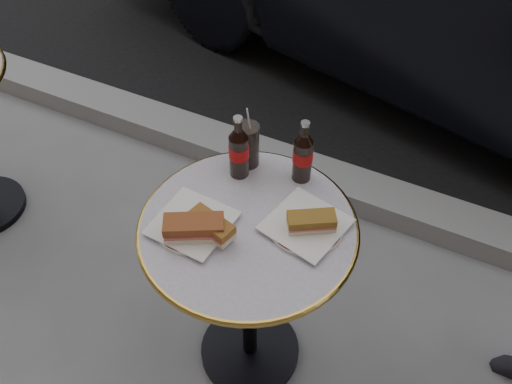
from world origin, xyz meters
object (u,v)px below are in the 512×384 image
at_px(plate_right, 306,226).
at_px(cola_bottle_right, 303,151).
at_px(plate_left, 192,224).
at_px(cola_bottle_left, 239,147).
at_px(cola_glass, 248,145).
at_px(bistro_table, 249,298).

relative_size(plate_right, cola_bottle_right, 0.98).
xyz_separation_m(plate_left, cola_bottle_left, (0.02, 0.24, 0.10)).
xyz_separation_m(plate_left, cola_bottle_right, (0.20, 0.31, 0.10)).
bearing_deg(plate_left, cola_glass, 85.27).
bearing_deg(bistro_table, cola_bottle_left, 123.93).
bearing_deg(bistro_table, plate_right, 23.92).
relative_size(plate_left, cola_bottle_right, 0.98).
bearing_deg(plate_left, cola_bottle_left, 84.83).
height_order(plate_right, cola_bottle_left, cola_bottle_left).
bearing_deg(cola_bottle_right, plate_right, -63.12).
distance_m(bistro_table, cola_glass, 0.51).
bearing_deg(plate_left, plate_right, 25.34).
relative_size(bistro_table, cola_bottle_left, 3.38).
distance_m(bistro_table, cola_bottle_left, 0.52).
height_order(plate_left, plate_right, same).
bearing_deg(cola_glass, plate_left, -94.73).
height_order(plate_right, cola_bottle_right, cola_bottle_right).
bearing_deg(cola_glass, plate_right, -31.47).
bearing_deg(cola_bottle_right, plate_left, -122.51).
height_order(bistro_table, plate_right, plate_right).
height_order(plate_right, cola_glass, cola_glass).
bearing_deg(cola_bottle_left, plate_right, -22.23).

